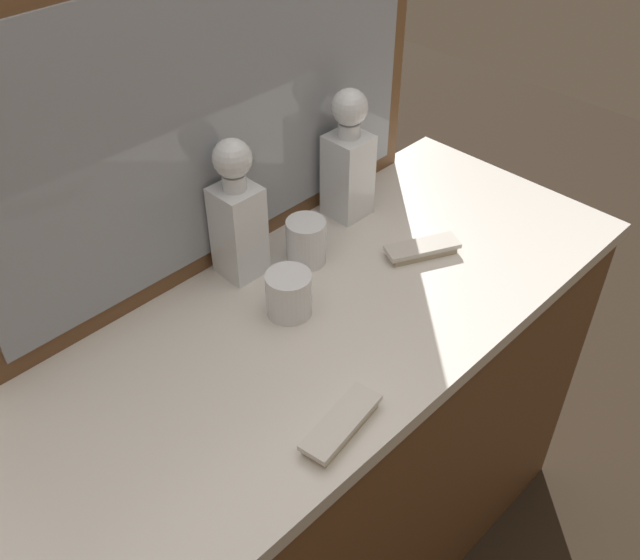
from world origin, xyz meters
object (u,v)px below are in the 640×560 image
at_px(silver_brush_far_left, 341,424).
at_px(crystal_decanter_far_right, 348,166).
at_px(crystal_tumbler_far_right, 306,243).
at_px(crystal_tumbler_front, 289,296).
at_px(crystal_decanter_left, 238,222).
at_px(silver_brush_right, 422,249).

bearing_deg(silver_brush_far_left, crystal_decanter_far_right, 42.05).
xyz_separation_m(crystal_tumbler_far_right, silver_brush_far_left, (-0.26, -0.35, -0.03)).
relative_size(crystal_decanter_far_right, crystal_tumbler_front, 3.36).
height_order(crystal_decanter_left, crystal_decanter_far_right, crystal_decanter_left).
distance_m(crystal_tumbler_far_right, silver_brush_right, 0.24).
xyz_separation_m(crystal_tumbler_far_right, crystal_tumbler_front, (-0.13, -0.09, -0.00)).
bearing_deg(crystal_decanter_left, silver_brush_far_left, -110.07).
xyz_separation_m(crystal_decanter_left, silver_brush_right, (0.29, -0.22, -0.11)).
distance_m(crystal_decanter_far_right, crystal_tumbler_front, 0.36).
height_order(silver_brush_right, silver_brush_far_left, same).
relative_size(crystal_decanter_left, crystal_tumbler_front, 3.37).
bearing_deg(crystal_decanter_left, crystal_decanter_far_right, -1.62).
xyz_separation_m(crystal_decanter_left, crystal_tumbler_front, (-0.02, -0.16, -0.08)).
bearing_deg(silver_brush_far_left, silver_brush_right, 23.19).
xyz_separation_m(crystal_tumbler_far_right, silver_brush_right, (0.18, -0.15, -0.03)).
height_order(crystal_decanter_left, crystal_tumbler_front, crystal_decanter_left).
bearing_deg(crystal_decanter_left, crystal_tumbler_front, -96.53).
height_order(crystal_decanter_left, silver_brush_right, crystal_decanter_left).
bearing_deg(silver_brush_far_left, crystal_tumbler_front, 62.63).
height_order(crystal_decanter_far_right, silver_brush_far_left, crystal_decanter_far_right).
height_order(crystal_tumbler_front, silver_brush_far_left, crystal_tumbler_front).
relative_size(crystal_tumbler_far_right, silver_brush_far_left, 0.57).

